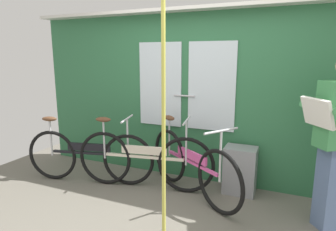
{
  "coord_description": "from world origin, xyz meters",
  "views": [
    {
      "loc": [
        1.07,
        -2.21,
        1.62
      ],
      "look_at": [
        -0.24,
        0.83,
        0.94
      ],
      "focal_mm": 31.02,
      "sensor_mm": 36.0,
      "label": 1
    }
  ],
  "objects_px": {
    "bicycle_near_door": "(143,160)",
    "handrail_pole": "(164,121)",
    "bicycle_by_pole": "(89,156)",
    "trash_bin_by_wall": "(240,170)",
    "bicycle_leaning_behind": "(191,165)"
  },
  "relations": [
    {
      "from": "bicycle_near_door",
      "to": "handrail_pole",
      "type": "height_order",
      "value": "handrail_pole"
    },
    {
      "from": "bicycle_near_door",
      "to": "handrail_pole",
      "type": "relative_size",
      "value": 0.8
    },
    {
      "from": "bicycle_by_pole",
      "to": "handrail_pole",
      "type": "distance_m",
      "value": 1.67
    },
    {
      "from": "bicycle_near_door",
      "to": "trash_bin_by_wall",
      "type": "bearing_deg",
      "value": 7.34
    },
    {
      "from": "bicycle_leaning_behind",
      "to": "trash_bin_by_wall",
      "type": "bearing_deg",
      "value": 62.82
    },
    {
      "from": "bicycle_by_pole",
      "to": "trash_bin_by_wall",
      "type": "height_order",
      "value": "bicycle_by_pole"
    },
    {
      "from": "bicycle_near_door",
      "to": "bicycle_leaning_behind",
      "type": "relative_size",
      "value": 1.23
    },
    {
      "from": "bicycle_leaning_behind",
      "to": "bicycle_by_pole",
      "type": "height_order",
      "value": "bicycle_leaning_behind"
    },
    {
      "from": "bicycle_leaning_behind",
      "to": "handrail_pole",
      "type": "relative_size",
      "value": 0.65
    },
    {
      "from": "handrail_pole",
      "to": "bicycle_near_door",
      "type": "bearing_deg",
      "value": 128.73
    },
    {
      "from": "trash_bin_by_wall",
      "to": "handrail_pole",
      "type": "distance_m",
      "value": 1.46
    },
    {
      "from": "bicycle_leaning_behind",
      "to": "handrail_pole",
      "type": "height_order",
      "value": "handrail_pole"
    },
    {
      "from": "handrail_pole",
      "to": "trash_bin_by_wall",
      "type": "bearing_deg",
      "value": 66.31
    },
    {
      "from": "bicycle_near_door",
      "to": "bicycle_leaning_behind",
      "type": "height_order",
      "value": "bicycle_near_door"
    },
    {
      "from": "bicycle_near_door",
      "to": "trash_bin_by_wall",
      "type": "distance_m",
      "value": 1.17
    }
  ]
}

